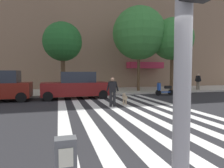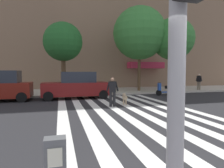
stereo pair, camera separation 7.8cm
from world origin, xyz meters
The scene contains 11 objects.
ground_plane centered at (0.00, 6.68, 0.00)m, with size 160.00×160.00×0.00m, color #232326.
sidewalk_far centered at (0.00, 16.36, 0.07)m, with size 80.00×6.00×0.15m, color #B0AB9D.
crosswalk_stripes centered at (1.00, 6.68, 0.00)m, with size 6.75×12.76×0.01m.
parked_car_behind_first centered at (-1.10, 12.11, 0.93)m, with size 4.77×1.98×1.97m.
parked_scooter centered at (6.18, 12.05, 0.48)m, with size 1.63×0.50×1.11m.
street_tree_nearest centered at (-1.94, 14.41, 4.42)m, with size 3.21×3.21×5.91m.
street_tree_middle centered at (5.16, 15.12, 5.64)m, with size 5.03×5.03×8.02m.
street_tree_further centered at (8.30, 14.34, 5.12)m, with size 4.03×4.03×7.00m.
pedestrian_dog_walker centered at (0.59, 8.20, 0.93)m, with size 0.70×0.32×1.64m.
dog_on_leash centered at (1.50, 8.74, 0.44)m, with size 0.43×1.10×0.65m.
pedestrian_bystander centered at (11.43, 14.40, 1.08)m, with size 0.36×0.69×1.64m.
Camera 2 is at (-2.25, -2.14, 1.94)m, focal length 30.85 mm.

